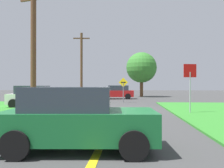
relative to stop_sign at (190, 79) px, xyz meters
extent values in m
plane|color=#414141|center=(-4.33, 2.14, -2.05)|extent=(120.00, 120.00, 0.00)
cube|color=yellow|center=(-4.33, -5.86, -2.04)|extent=(0.20, 14.00, 0.01)
cylinder|color=#9EA0A8|center=(0.00, 0.00, -0.83)|extent=(0.07, 0.07, 2.43)
cube|color=red|center=(0.00, 0.00, 0.46)|extent=(0.76, 0.19, 0.77)
cube|color=red|center=(-5.18, 14.59, -1.41)|extent=(4.43, 2.02, 0.76)
cube|color=#2D3842|center=(-4.81, 14.61, -0.73)|extent=(2.47, 1.71, 0.60)
cylinder|color=black|center=(-6.61, 13.64, -1.71)|extent=(0.69, 0.25, 0.68)
cylinder|color=black|center=(-6.70, 15.41, -1.71)|extent=(0.69, 0.25, 0.68)
cylinder|color=black|center=(-3.65, 13.78, -1.71)|extent=(0.69, 0.25, 0.68)
cylinder|color=black|center=(-3.74, 15.55, -1.71)|extent=(0.69, 0.25, 0.68)
cube|color=#196B33|center=(-4.81, -8.08, -1.41)|extent=(3.95, 2.01, 0.76)
cube|color=#2D3842|center=(-5.10, -8.10, -0.73)|extent=(2.21, 1.69, 0.60)
cylinder|color=black|center=(-3.56, -7.13, -1.71)|extent=(0.69, 0.26, 0.68)
cylinder|color=black|center=(-3.45, -8.86, -1.71)|extent=(0.69, 0.26, 0.68)
cylinder|color=black|center=(-6.17, -7.30, -1.71)|extent=(0.69, 0.26, 0.68)
cylinder|color=black|center=(-6.06, -9.03, -1.71)|extent=(0.69, 0.26, 0.68)
cube|color=white|center=(-10.43, 3.23, -1.41)|extent=(4.02, 2.12, 0.76)
cube|color=#2D3842|center=(-10.73, 3.21, -0.73)|extent=(2.24, 1.80, 0.60)
cylinder|color=black|center=(-9.14, 4.23, -1.71)|extent=(0.69, 0.25, 0.68)
cylinder|color=black|center=(-9.05, 2.34, -1.71)|extent=(0.69, 0.25, 0.68)
cylinder|color=black|center=(-11.81, 4.11, -1.71)|extent=(0.69, 0.25, 0.68)
cylinder|color=black|center=(-11.72, 2.22, -1.71)|extent=(0.69, 0.25, 0.68)
cylinder|color=brown|center=(-9.15, -0.51, 1.61)|extent=(0.32, 0.32, 7.31)
cylinder|color=brown|center=(-8.73, 11.67, 1.65)|extent=(0.27, 0.27, 7.39)
cube|color=brown|center=(-8.73, 11.67, 4.75)|extent=(1.80, 0.28, 0.12)
cylinder|color=slate|center=(-4.08, 8.72, -1.08)|extent=(0.08, 0.08, 1.92)
cube|color=yellow|center=(-4.08, 8.72, -0.12)|extent=(0.89, 0.21, 0.91)
cube|color=black|center=(-4.08, 8.72, -0.12)|extent=(0.45, 0.13, 0.10)
cylinder|color=brown|center=(-1.74, 19.86, -0.83)|extent=(0.47, 0.47, 2.44)
sphere|color=#37812E|center=(-1.74, 19.86, 2.12)|extent=(4.31, 4.31, 4.31)
camera|label=1|loc=(-3.56, -14.13, -0.37)|focal=38.24mm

